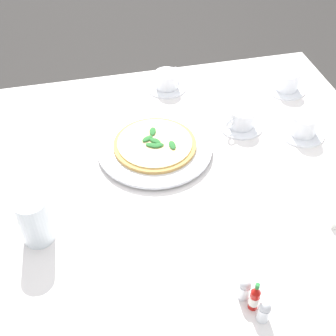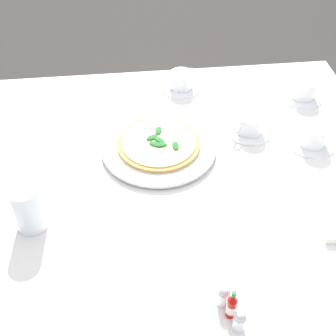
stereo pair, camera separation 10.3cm
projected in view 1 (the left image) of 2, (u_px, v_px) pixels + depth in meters
ground_plane at (178, 335)px, 1.65m from camera, size 8.00×8.00×0.00m
dining_table at (182, 229)px, 1.23m from camera, size 1.23×1.23×0.73m
pizza_plate at (155, 148)px, 1.27m from camera, size 0.32×0.32×0.02m
pizza at (155, 144)px, 1.26m from camera, size 0.23×0.23×0.02m
coffee_cup_right_edge at (241, 119)px, 1.34m from camera, size 0.13×0.13×0.06m
coffee_cup_far_left at (167, 81)px, 1.49m from camera, size 0.13×0.13×0.06m
coffee_cup_center_back at (304, 126)px, 1.32m from camera, size 0.13×0.13×0.07m
coffee_cup_left_edge at (287, 82)px, 1.48m from camera, size 0.13×0.13×0.07m
water_glass_far_right at (35, 222)px, 1.02m from camera, size 0.07×0.07×0.12m
hot_sauce_bottle at (255, 298)px, 0.91m from camera, size 0.02×0.02×0.08m
salt_shaker at (244, 289)px, 0.93m from camera, size 0.03×0.03×0.06m
pepper_shaker at (264, 312)px, 0.90m from camera, size 0.03×0.03×0.06m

